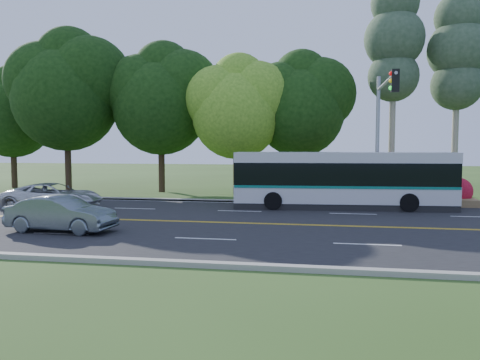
% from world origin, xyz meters
% --- Properties ---
extents(ground, '(120.00, 120.00, 0.00)m').
position_xyz_m(ground, '(0.00, 0.00, 0.00)').
color(ground, '#2D4818').
rests_on(ground, ground).
extents(road, '(60.00, 14.00, 0.02)m').
position_xyz_m(road, '(0.00, 0.00, 0.01)').
color(road, black).
rests_on(road, ground).
extents(curb_north, '(60.00, 0.30, 0.15)m').
position_xyz_m(curb_north, '(0.00, 7.15, 0.07)').
color(curb_north, '#9C998D').
rests_on(curb_north, ground).
extents(curb_south, '(60.00, 0.30, 0.15)m').
position_xyz_m(curb_south, '(0.00, -7.15, 0.07)').
color(curb_south, '#9C998D').
rests_on(curb_south, ground).
extents(grass_verge, '(60.00, 4.00, 0.10)m').
position_xyz_m(grass_verge, '(0.00, 9.00, 0.05)').
color(grass_verge, '#2D4818').
rests_on(grass_verge, ground).
extents(lane_markings, '(57.60, 13.82, 0.00)m').
position_xyz_m(lane_markings, '(-0.09, 0.00, 0.02)').
color(lane_markings, gold).
rests_on(lane_markings, road).
extents(tree_row, '(44.70, 9.10, 13.84)m').
position_xyz_m(tree_row, '(-5.15, 12.13, 6.73)').
color(tree_row, black).
rests_on(tree_row, ground).
extents(bougainvillea_hedge, '(9.50, 2.25, 1.50)m').
position_xyz_m(bougainvillea_hedge, '(7.18, 8.15, 0.72)').
color(bougainvillea_hedge, maroon).
rests_on(bougainvillea_hedge, ground).
extents(traffic_signal, '(0.42, 6.10, 7.00)m').
position_xyz_m(traffic_signal, '(6.49, 5.40, 4.67)').
color(traffic_signal, '#93959B').
rests_on(traffic_signal, ground).
extents(transit_bus, '(11.22, 3.11, 2.90)m').
position_xyz_m(transit_bus, '(4.56, 5.50, 1.46)').
color(transit_bus, silver).
rests_on(transit_bus, road).
extents(sedan, '(4.17, 1.67, 1.35)m').
position_xyz_m(sedan, '(-6.21, -3.09, 0.69)').
color(sedan, slate).
rests_on(sedan, road).
extents(suv, '(5.04, 2.71, 1.35)m').
position_xyz_m(suv, '(-9.94, 2.50, 0.69)').
color(suv, silver).
rests_on(suv, road).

